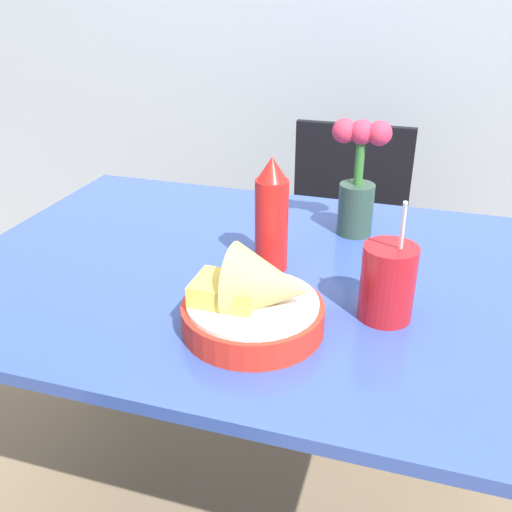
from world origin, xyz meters
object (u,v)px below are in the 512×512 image
object	(u,v)px
chair_far_window	(344,232)
food_basket	(258,302)
flower_vase	(358,180)
drink_cup	(387,285)
ketchup_bottle	(271,216)

from	to	relation	value
chair_far_window	food_basket	xyz separation A→B (m)	(0.00, -1.04, 0.31)
flower_vase	drink_cup	bearing A→B (deg)	-73.22
chair_far_window	flower_vase	bearing A→B (deg)	-80.40
drink_cup	food_basket	bearing A→B (deg)	-152.11
chair_far_window	flower_vase	distance (m)	0.71
food_basket	drink_cup	world-z (taller)	drink_cup
food_basket	ketchup_bottle	distance (m)	0.24
ketchup_bottle	flower_vase	distance (m)	0.26
drink_cup	flower_vase	xyz separation A→B (m)	(-0.10, 0.35, 0.06)
chair_far_window	food_basket	distance (m)	1.08
chair_far_window	ketchup_bottle	xyz separation A→B (m)	(-0.04, -0.81, 0.37)
chair_far_window	food_basket	size ratio (longest dim) A/B	3.60
drink_cup	flower_vase	world-z (taller)	flower_vase
chair_far_window	flower_vase	world-z (taller)	flower_vase
flower_vase	food_basket	bearing A→B (deg)	-102.04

